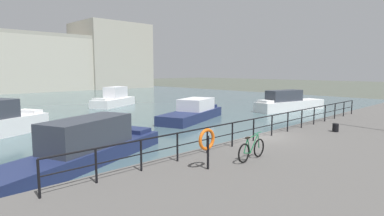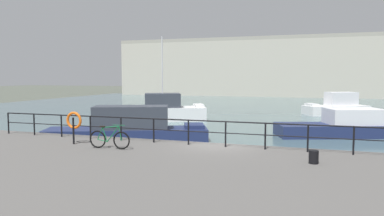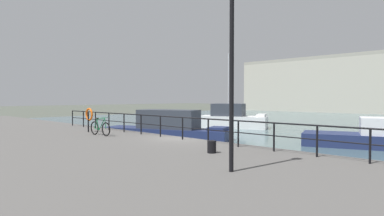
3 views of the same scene
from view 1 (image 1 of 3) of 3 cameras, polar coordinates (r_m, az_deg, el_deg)
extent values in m
plane|color=#4C5147|center=(16.87, 10.97, -8.38)|extent=(240.00, 240.00, 0.00)
cube|color=#476066|center=(41.85, -25.41, 0.19)|extent=(80.00, 60.00, 0.01)
cube|color=#A49F91|center=(81.56, -14.48, 9.05)|extent=(15.83, 13.69, 15.53)
cube|color=navy|center=(15.84, -18.93, -8.21)|extent=(10.08, 5.72, 0.74)
cube|color=#333842|center=(15.79, -18.43, -4.26)|extent=(4.90, 3.41, 1.40)
cube|color=navy|center=(18.91, -10.32, -4.00)|extent=(1.68, 1.89, 0.24)
cube|color=white|center=(36.17, 17.36, 0.45)|extent=(9.24, 3.85, 1.06)
cube|color=#333842|center=(35.30, 16.35, 2.16)|extent=(4.51, 2.37, 1.18)
cube|color=white|center=(33.32, 13.17, 1.17)|extent=(1.35, 1.60, 0.24)
cube|color=navy|center=(27.70, -0.09, -1.39)|extent=(8.57, 5.16, 0.81)
cube|color=silver|center=(28.43, 0.74, 0.69)|extent=(3.98, 3.25, 1.03)
cube|color=navy|center=(30.75, 2.71, 0.41)|extent=(1.53, 2.00, 0.24)
cube|color=white|center=(39.63, -14.04, 1.02)|extent=(6.83, 5.15, 0.96)
cube|color=silver|center=(40.01, -13.67, 2.77)|extent=(3.40, 2.88, 1.39)
cube|color=white|center=(37.31, -16.25, 1.52)|extent=(1.47, 1.85, 0.24)
cube|color=white|center=(26.58, -27.34, -0.51)|extent=(1.48, 1.98, 0.24)
cylinder|color=black|center=(9.29, -26.01, -11.48)|extent=(0.07, 0.07, 1.05)
cylinder|color=black|center=(9.87, -16.98, -9.99)|extent=(0.07, 0.07, 1.05)
cylinder|color=black|center=(10.67, -9.20, -8.50)|extent=(0.07, 0.07, 1.05)
cylinder|color=black|center=(11.64, -2.66, -7.12)|extent=(0.07, 0.07, 1.05)
cylinder|color=black|center=(12.74, 2.79, -5.89)|extent=(0.07, 0.07, 1.05)
cylinder|color=black|center=(13.94, 7.31, -4.82)|extent=(0.07, 0.07, 1.05)
cylinder|color=black|center=(15.21, 11.09, -3.90)|extent=(0.07, 0.07, 1.05)
cylinder|color=black|center=(16.55, 14.26, -3.12)|extent=(0.07, 0.07, 1.05)
cylinder|color=black|center=(17.93, 16.95, -2.44)|extent=(0.07, 0.07, 1.05)
cylinder|color=black|center=(19.35, 19.24, -1.86)|extent=(0.07, 0.07, 1.05)
cylinder|color=black|center=(20.79, 21.22, -1.36)|extent=(0.07, 0.07, 1.05)
cylinder|color=black|center=(22.26, 22.94, -0.92)|extent=(0.07, 0.07, 1.05)
cylinder|color=black|center=(23.74, 24.45, -0.53)|extent=(0.07, 0.07, 1.05)
cylinder|color=black|center=(25.25, 25.78, -0.19)|extent=(0.07, 0.07, 1.05)
cylinder|color=black|center=(26.76, 26.95, 0.11)|extent=(0.07, 0.07, 1.05)
cylinder|color=black|center=(16.47, 14.31, -1.32)|extent=(22.56, 0.06, 0.06)
cylinder|color=black|center=(16.54, 14.26, -2.94)|extent=(22.56, 0.04, 0.04)
torus|color=black|center=(12.48, 12.03, -7.08)|extent=(0.72, 0.10, 0.72)
torus|color=black|center=(11.62, 9.38, -8.07)|extent=(0.72, 0.10, 0.72)
cylinder|color=#146638|center=(12.12, 11.18, -6.31)|extent=(0.55, 0.07, 0.66)
cylinder|color=#146638|center=(11.83, 10.26, -6.79)|extent=(0.24, 0.05, 0.58)
cylinder|color=#146638|center=(11.98, 10.96, -5.07)|extent=(0.72, 0.08, 0.11)
cylinder|color=#146638|center=(11.80, 9.94, -8.05)|extent=(0.43, 0.06, 0.12)
cylinder|color=#146638|center=(11.65, 9.71, -6.79)|extent=(0.26, 0.05, 0.51)
cylinder|color=#146638|center=(12.38, 11.94, -5.86)|extent=(0.14, 0.04, 0.57)
cube|color=black|center=(11.68, 10.04, -5.33)|extent=(0.22, 0.10, 0.05)
cylinder|color=#146638|center=(12.26, 11.85, -4.40)|extent=(0.52, 0.05, 0.02)
cylinder|color=black|center=(18.84, 24.55, -3.27)|extent=(0.32, 0.32, 0.44)
cylinder|color=black|center=(10.72, 2.92, -8.07)|extent=(0.08, 0.08, 1.15)
torus|color=orange|center=(10.65, 2.69, -5.69)|extent=(0.75, 0.11, 0.75)
camera|label=2|loc=(18.13, 64.42, 1.55)|focal=33.53mm
camera|label=3|loc=(25.09, 50.61, 1.25)|focal=30.50mm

